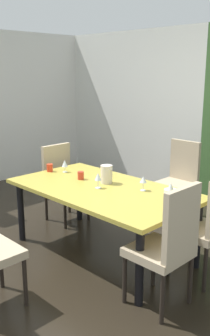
% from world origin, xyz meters
% --- Properties ---
extents(ground_plane, '(5.94, 5.23, 0.02)m').
position_xyz_m(ground_plane, '(0.00, 0.00, -0.01)').
color(ground_plane, black).
extents(back_panel_interior, '(2.95, 0.10, 2.52)m').
position_xyz_m(back_panel_interior, '(-1.49, 2.56, 1.26)').
color(back_panel_interior, silver).
rests_on(back_panel_interior, ground_plane).
extents(dining_table, '(1.93, 1.06, 0.72)m').
position_xyz_m(dining_table, '(0.30, 0.14, 0.65)').
color(dining_table, '#AF9C3B').
rests_on(dining_table, ground_plane).
extents(chair_head_far, '(0.44, 0.45, 1.01)m').
position_xyz_m(chair_head_far, '(0.29, 1.51, 0.55)').
color(chair_head_far, tan).
rests_on(chair_head_far, ground_plane).
extents(chair_left_far, '(0.44, 0.44, 0.96)m').
position_xyz_m(chair_left_far, '(-0.73, 0.45, 0.54)').
color(chair_left_far, tan).
rests_on(chair_left_far, ground_plane).
extents(chair_right_far, '(0.44, 0.44, 1.00)m').
position_xyz_m(chair_right_far, '(1.33, 0.45, 0.55)').
color(chair_right_far, tan).
rests_on(chair_right_far, ground_plane).
extents(chair_right_near, '(0.44, 0.44, 1.04)m').
position_xyz_m(chair_right_near, '(1.33, -0.16, 0.57)').
color(chair_right_near, tan).
rests_on(chair_right_near, ground_plane).
extents(wine_glass_west, '(0.07, 0.07, 0.14)m').
position_xyz_m(wine_glass_west, '(-0.44, 0.25, 0.82)').
color(wine_glass_west, silver).
rests_on(wine_glass_west, dining_table).
extents(wine_glass_near_shelf, '(0.07, 0.07, 0.16)m').
position_xyz_m(wine_glass_near_shelf, '(0.28, 0.10, 0.83)').
color(wine_glass_near_shelf, silver).
rests_on(wine_glass_near_shelf, dining_table).
extents(wine_glass_north, '(0.07, 0.07, 0.15)m').
position_xyz_m(wine_glass_north, '(0.97, 0.37, 0.82)').
color(wine_glass_north, silver).
rests_on(wine_glass_north, dining_table).
extents(wine_glass_right, '(0.07, 0.07, 0.14)m').
position_xyz_m(wine_glass_right, '(0.65, 0.36, 0.83)').
color(wine_glass_right, silver).
rests_on(wine_glass_right, dining_table).
extents(serving_bowl_rear, '(0.13, 0.13, 0.04)m').
position_xyz_m(serving_bowl_rear, '(0.90, 0.48, 0.74)').
color(serving_bowl_rear, '#F6DFCE').
rests_on(serving_bowl_rear, dining_table).
extents(cup_corner, '(0.07, 0.07, 0.09)m').
position_xyz_m(cup_corner, '(-0.08, 0.19, 0.76)').
color(cup_corner, red).
rests_on(cup_corner, dining_table).
extents(cup_south, '(0.07, 0.07, 0.09)m').
position_xyz_m(cup_south, '(-0.59, 0.14, 0.76)').
color(cup_south, red).
rests_on(cup_south, dining_table).
extents(pitcher_center, '(0.14, 0.12, 0.19)m').
position_xyz_m(pitcher_center, '(0.22, 0.28, 0.82)').
color(pitcher_center, beige).
rests_on(pitcher_center, dining_table).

